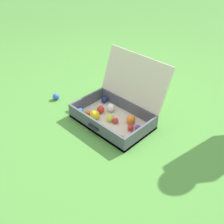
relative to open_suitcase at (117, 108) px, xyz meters
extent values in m
plane|color=#4C8C38|center=(-0.07, -0.04, -0.12)|extent=(16.00, 16.00, 0.00)
cube|color=beige|center=(0.01, -0.07, -0.11)|extent=(0.68, 0.42, 0.03)
cube|color=#4C5156|center=(-0.32, -0.07, -0.05)|extent=(0.02, 0.42, 0.14)
cube|color=#4C5156|center=(0.34, -0.07, -0.05)|extent=(0.02, 0.42, 0.14)
cube|color=#4C5156|center=(0.01, -0.28, -0.05)|extent=(0.64, 0.02, 0.14)
cube|color=#4C5156|center=(0.01, 0.13, -0.05)|extent=(0.64, 0.02, 0.14)
cube|color=beige|center=(0.01, 0.21, 0.22)|extent=(0.68, 0.16, 0.40)
cube|color=black|center=(0.01, -0.30, -0.04)|extent=(0.11, 0.02, 0.02)
sphere|color=yellow|center=(-0.12, -0.16, -0.05)|extent=(0.08, 0.08, 0.08)
sphere|color=white|center=(-0.10, 0.02, -0.06)|extent=(0.07, 0.07, 0.07)
sphere|color=purple|center=(0.25, -0.02, -0.07)|extent=(0.05, 0.05, 0.05)
sphere|color=orange|center=(0.15, 0.01, -0.05)|extent=(0.08, 0.08, 0.08)
sphere|color=#CCDB38|center=(0.00, -0.09, -0.06)|extent=(0.06, 0.06, 0.06)
sphere|color=blue|center=(-0.27, -0.21, -0.06)|extent=(0.06, 0.06, 0.06)
sphere|color=orange|center=(0.29, -0.20, -0.07)|extent=(0.05, 0.05, 0.05)
sphere|color=red|center=(0.21, -0.06, -0.07)|extent=(0.05, 0.05, 0.05)
sphere|color=orange|center=(-0.21, -0.17, -0.07)|extent=(0.05, 0.05, 0.05)
sphere|color=purple|center=(-0.16, -0.22, -0.07)|extent=(0.05, 0.05, 0.05)
sphere|color=red|center=(-0.15, -0.06, -0.06)|extent=(0.07, 0.07, 0.07)
sphere|color=navy|center=(-0.25, 0.08, -0.06)|extent=(0.06, 0.06, 0.06)
sphere|color=red|center=(0.05, -0.08, -0.07)|extent=(0.05, 0.05, 0.05)
sphere|color=navy|center=(0.25, -0.21, -0.07)|extent=(0.04, 0.04, 0.04)
sphere|color=blue|center=(-0.66, -0.20, -0.09)|extent=(0.07, 0.07, 0.07)
camera|label=1|loc=(1.30, -1.39, 1.32)|focal=42.09mm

